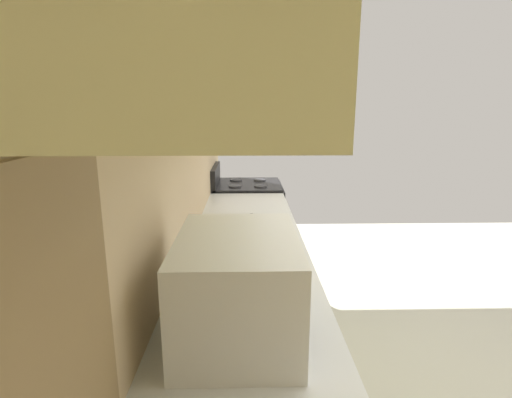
# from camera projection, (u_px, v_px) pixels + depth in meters

# --- Properties ---
(ground_plane) EXTENTS (6.70, 6.70, 0.00)m
(ground_plane) POSITION_uv_depth(u_px,v_px,m) (471.00, 398.00, 2.20)
(ground_plane) COLOR beige
(wall_back) EXTENTS (4.31, 0.12, 2.78)m
(wall_back) POSITION_uv_depth(u_px,v_px,m) (171.00, 155.00, 1.84)
(wall_back) COLOR beige
(wall_back) RESTS_ON ground_plane
(counter_run) EXTENTS (3.34, 0.61, 0.92)m
(counter_run) POSITION_uv_depth(u_px,v_px,m) (246.00, 384.00, 1.65)
(counter_run) COLOR beige
(counter_run) RESTS_ON ground_plane
(upper_cabinets) EXTENTS (2.42, 0.36, 0.61)m
(upper_cabinets) POSITION_uv_depth(u_px,v_px,m) (211.00, 22.00, 1.32)
(upper_cabinets) COLOR beige
(window_back_wall) EXTENTS (0.57, 0.02, 0.56)m
(window_back_wall) POSITION_uv_depth(u_px,v_px,m) (24.00, 379.00, 0.50)
(window_back_wall) COLOR #997A4C
(oven_range) EXTENTS (0.63, 0.63, 1.10)m
(oven_range) POSITION_uv_depth(u_px,v_px,m) (248.00, 233.00, 3.57)
(oven_range) COLOR black
(oven_range) RESTS_ON ground_plane
(microwave) EXTENTS (0.50, 0.37, 0.32)m
(microwave) POSITION_uv_depth(u_px,v_px,m) (239.00, 286.00, 1.19)
(microwave) COLOR white
(microwave) RESTS_ON counter_run
(bowl) EXTENTS (0.13, 0.13, 0.04)m
(bowl) POSITION_uv_depth(u_px,v_px,m) (251.00, 222.00, 2.30)
(bowl) COLOR #D84C47
(bowl) RESTS_ON counter_run
(kettle) EXTENTS (0.21, 0.15, 0.16)m
(kettle) POSITION_uv_depth(u_px,v_px,m) (252.00, 231.00, 1.98)
(kettle) COLOR black
(kettle) RESTS_ON counter_run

